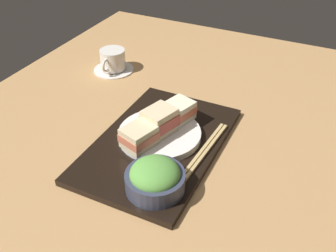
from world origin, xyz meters
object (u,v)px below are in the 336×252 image
Objects in this scene: sandwich_plate at (160,134)px; sandwich_near at (139,137)px; sandwich_far at (178,111)px; coffee_cup at (113,61)px; sandwich_middle at (159,121)px; salad_bowl at (155,178)px; chopsticks_pair at (205,150)px.

sandwich_plate is 2.25× the size of sandwich_near.
coffee_cup is (19.61, 31.25, -2.37)cm from sandwich_far.
sandwich_middle is at bearing 164.50° from sandwich_far.
salad_bowl is 55.30cm from coffee_cup.
salad_bowl is (-15.56, -6.88, 2.08)cm from sandwich_plate.
sandwich_far reaches higher than coffee_cup.
coffee_cup is (41.68, 36.33, -1.32)cm from salad_bowl.
sandwich_middle reaches higher than sandwich_plate.
sandwich_far is at bearing 54.81° from chopsticks_pair.
sandwich_plate is 2.20× the size of sandwich_middle.
sandwich_near is 0.72× the size of salad_bowl.
salad_bowl is at bearing -136.20° from sandwich_near.
sandwich_plate is 7.44cm from sandwich_far.
coffee_cup is at bearing 48.43° from sandwich_plate.
chopsticks_pair is at bearing -122.86° from coffee_cup.
salad_bowl is at bearing 162.62° from chopsticks_pair.
salad_bowl reaches higher than sandwich_plate.
sandwich_middle reaches higher than sandwich_near.
sandwich_near and sandwich_far have the same top height.
sandwich_far is (6.51, -1.80, -0.67)cm from sandwich_middle.
sandwich_near is (-6.51, 1.80, 3.16)cm from sandwich_plate.
chopsticks_pair is (-6.92, -9.82, -3.60)cm from sandwich_far.
sandwich_near is 0.68× the size of coffee_cup.
sandwich_middle is (6.51, -1.80, 0.65)cm from sandwich_near.
sandwich_plate is 11.64cm from chopsticks_pair.
sandwich_plate is 7.45cm from sandwich_near.
coffee_cup is (32.62, 27.64, -2.39)cm from sandwich_near.
sandwich_plate is 3.81cm from sandwich_middle.
sandwich_middle is 12.39cm from chopsticks_pair.
sandwich_middle reaches higher than coffee_cup.
sandwich_middle is at bearing 87.94° from chopsticks_pair.
sandwich_middle is 0.73× the size of salad_bowl.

